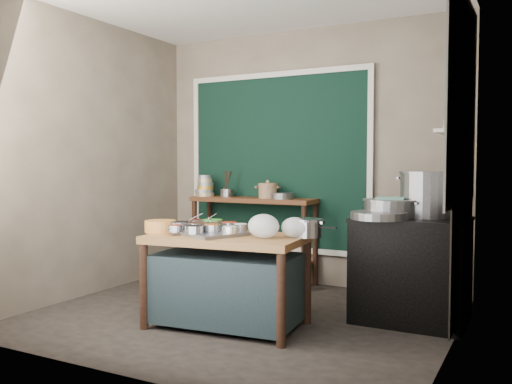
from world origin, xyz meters
The scene contains 30 objects.
floor centered at (0.00, 0.00, -0.01)m, with size 3.50×3.00×0.02m, color #2B2521.
back_wall centered at (0.00, 1.51, 1.40)m, with size 3.50×0.02×2.80m, color gray.
left_wall centered at (-1.76, 0.00, 1.40)m, with size 0.02×3.00×2.80m, color gray.
right_wall centered at (1.76, 0.00, 1.40)m, with size 0.02×3.00×2.80m, color gray.
curtain_panel centered at (-0.35, 1.47, 1.35)m, with size 2.10×0.02×1.90m, color black.
curtain_frame centered at (-0.35, 1.46, 1.35)m, with size 2.22×0.03×2.02m, color beige, non-canonical shape.
tile_panel centered at (1.74, 0.55, 1.85)m, with size 0.02×1.70×1.70m, color #B2B2AA.
soot_patch centered at (1.74, 0.65, 0.70)m, with size 0.01×1.30×1.30m, color black.
wall_shelf centered at (1.63, 0.85, 1.60)m, with size 0.22×0.70×0.03m, color beige.
prep_table centered at (0.05, -0.30, 0.38)m, with size 1.25×0.72×0.75m, color brown.
back_counter centered at (-0.55, 1.28, 0.47)m, with size 1.45×0.40×0.95m, color #563018.
stove_block centered at (1.35, 0.55, 0.42)m, with size 0.90×0.68×0.85m, color black.
stove_top centered at (1.35, 0.55, 0.86)m, with size 0.92×0.69×0.03m, color black.
condiment_tray centered at (-0.14, -0.32, 0.76)m, with size 0.63×0.45×0.03m, color gray.
condiment_bowls centered at (-0.16, -0.30, 0.81)m, with size 0.65×0.52×0.07m.
yellow_basin centered at (-0.54, -0.40, 0.80)m, with size 0.26×0.26×0.10m, color #D38742.
saucepan centered at (0.66, -0.09, 0.82)m, with size 0.26×0.26×0.14m, color gray, non-canonical shape.
plastic_bag_a centered at (0.40, -0.32, 0.84)m, with size 0.25×0.21×0.19m, color white.
plastic_bag_b centered at (0.60, -0.18, 0.83)m, with size 0.21×0.18×0.16m, color white.
bowl_stack centered at (-1.17, 1.24, 1.06)m, with size 0.22×0.22×0.25m.
utensil_cup centered at (-0.89, 1.28, 1.00)m, with size 0.15×0.15×0.09m, color gray.
ceramic_crock centered at (-0.36, 1.26, 1.02)m, with size 0.22×0.22×0.15m, color #9C7855, non-canonical shape.
wide_bowl centered at (-0.18, 1.25, 0.98)m, with size 0.26×0.26×0.06m, color gray.
stock_pot centered at (1.46, 0.66, 1.07)m, with size 0.49×0.49×0.39m, color gray, non-canonical shape.
pot_lid centered at (1.53, 0.64, 1.07)m, with size 0.38×0.38×0.02m, color gray.
steamer centered at (1.18, 0.49, 0.96)m, with size 0.47×0.47×0.15m, color gray, non-canonical shape.
green_cloth centered at (1.18, 0.49, 1.04)m, with size 0.23×0.18×0.02m, color #5A9173.
shallow_pan centered at (1.14, 0.28, 0.91)m, with size 0.46×0.46×0.06m, color gray.
shelf_bowl_stack centered at (1.63, 0.78, 1.67)m, with size 0.16×0.16×0.13m.
shelf_bowl_green centered at (1.63, 1.04, 1.64)m, with size 0.15×0.15×0.05m, color gray.
Camera 1 is at (2.31, -4.06, 1.33)m, focal length 38.00 mm.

